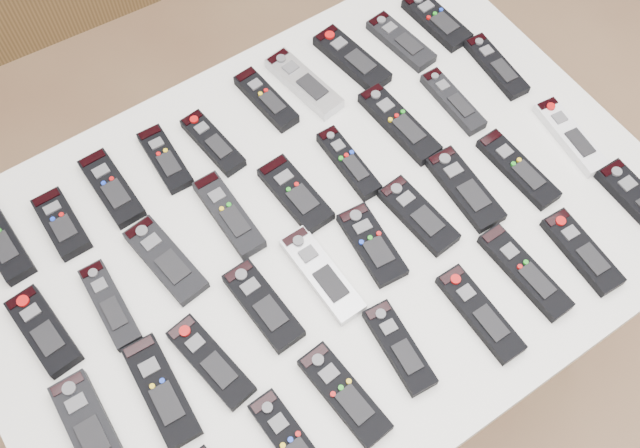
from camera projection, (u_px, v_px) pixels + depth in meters
ground at (309, 414)px, 1.91m from camera, size 4.00×4.00×0.00m
table at (320, 243)px, 1.35m from camera, size 1.25×0.88×0.78m
remote_0 at (1, 240)px, 1.27m from camera, size 0.06×0.18×0.02m
remote_1 at (61, 224)px, 1.29m from camera, size 0.06×0.14×0.02m
remote_2 at (112, 188)px, 1.33m from camera, size 0.06×0.17×0.02m
remote_3 at (165, 159)px, 1.36m from camera, size 0.05×0.15×0.02m
remote_4 at (213, 143)px, 1.38m from camera, size 0.06×0.16×0.02m
remote_5 at (266, 99)px, 1.42m from camera, size 0.06×0.16×0.02m
remote_6 at (304, 83)px, 1.44m from camera, size 0.08×0.19×0.02m
remote_7 at (352, 59)px, 1.47m from camera, size 0.08×0.19×0.02m
remote_8 at (401, 41)px, 1.50m from camera, size 0.07×0.17×0.02m
remote_9 at (437, 21)px, 1.52m from camera, size 0.07×0.17×0.02m
remote_10 at (44, 331)px, 1.19m from camera, size 0.07×0.17×0.02m
remote_11 at (110, 305)px, 1.22m from camera, size 0.05×0.17×0.02m
remote_12 at (166, 260)px, 1.26m from camera, size 0.08×0.19×0.02m
remote_13 at (229, 214)px, 1.30m from camera, size 0.05×0.18×0.02m
remote_14 at (295, 194)px, 1.32m from camera, size 0.07×0.17×0.02m
remote_15 at (348, 163)px, 1.35m from camera, size 0.04×0.17×0.02m
remote_16 at (399, 124)px, 1.40m from camera, size 0.06×0.20×0.02m
remote_17 at (453, 101)px, 1.42m from camera, size 0.04×0.17×0.02m
remote_18 at (496, 66)px, 1.47m from camera, size 0.06×0.17×0.02m
remote_19 at (88, 426)px, 1.12m from camera, size 0.07×0.17×0.02m
remote_20 at (161, 391)px, 1.15m from camera, size 0.07×0.19×0.02m
remote_21 at (211, 361)px, 1.17m from camera, size 0.08×0.18×0.02m
remote_22 at (263, 305)px, 1.22m from camera, size 0.07×0.17×0.02m
remote_23 at (322, 274)px, 1.25m from camera, size 0.06×0.19×0.02m
remote_24 at (372, 245)px, 1.27m from camera, size 0.08×0.16×0.02m
remote_25 at (418, 215)px, 1.30m from camera, size 0.07×0.17×0.02m
remote_26 at (465, 189)px, 1.33m from camera, size 0.07×0.18×0.02m
remote_27 at (518, 169)px, 1.35m from camera, size 0.06×0.18×0.02m
remote_28 at (570, 136)px, 1.38m from camera, size 0.07×0.19×0.02m
remote_30 at (294, 446)px, 1.11m from camera, size 0.06×0.19×0.02m
remote_31 at (344, 394)px, 1.14m from camera, size 0.07×0.18×0.02m
remote_32 at (399, 347)px, 1.18m from camera, size 0.06×0.17×0.02m
remote_33 at (480, 313)px, 1.21m from camera, size 0.05×0.18×0.02m
remote_34 at (525, 272)px, 1.25m from camera, size 0.05×0.19×0.02m
remote_35 at (582, 252)px, 1.26m from camera, size 0.06×0.17×0.02m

